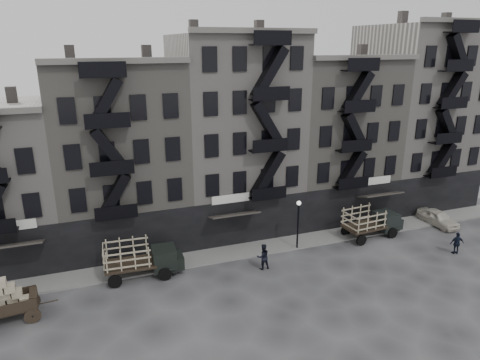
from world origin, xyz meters
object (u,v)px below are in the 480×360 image
object	(u,v)px
horse	(2,304)
stake_truck_west	(141,256)
car_east	(438,218)
pedestrian_mid	(263,257)
policeman	(457,243)
wagon	(5,297)
stake_truck_east	(372,220)

from	to	relation	value
horse	stake_truck_west	bearing A→B (deg)	-62.10
horse	car_east	world-z (taller)	horse
pedestrian_mid	policeman	bearing A→B (deg)	170.44
car_east	pedestrian_mid	xyz separation A→B (m)	(-18.60, -2.00, 0.30)
pedestrian_mid	policeman	world-z (taller)	pedestrian_mid
wagon	policeman	world-z (taller)	wagon
stake_truck_west	pedestrian_mid	distance (m)	8.99
stake_truck_west	policeman	size ratio (longest dim) A/B	3.06
policeman	stake_truck_west	bearing A→B (deg)	4.09
pedestrian_mid	car_east	bearing A→B (deg)	-172.39
wagon	pedestrian_mid	world-z (taller)	wagon
pedestrian_mid	stake_truck_west	bearing A→B (deg)	-11.41
stake_truck_west	horse	bearing A→B (deg)	-164.80
car_east	policeman	size ratio (longest dim) A/B	2.24
policeman	stake_truck_east	bearing A→B (deg)	-32.49
stake_truck_east	car_east	distance (m)	7.49
stake_truck_east	pedestrian_mid	world-z (taller)	stake_truck_east
horse	stake_truck_west	size ratio (longest dim) A/B	0.34
stake_truck_west	pedestrian_mid	bearing A→B (deg)	-9.68
policeman	pedestrian_mid	bearing A→B (deg)	4.75
horse	pedestrian_mid	distance (m)	17.60
wagon	stake_truck_east	bearing A→B (deg)	-0.39
policeman	wagon	bearing A→B (deg)	11.47
stake_truck_west	wagon	bearing A→B (deg)	-159.85
wagon	pedestrian_mid	distance (m)	17.23
wagon	stake_truck_east	distance (m)	28.48
pedestrian_mid	stake_truck_east	bearing A→B (deg)	-168.30
pedestrian_mid	wagon	bearing A→B (deg)	3.41
car_east	policeman	distance (m)	5.84
car_east	pedestrian_mid	distance (m)	18.71
horse	stake_truck_west	distance (m)	9.09
stake_truck_west	stake_truck_east	size ratio (longest dim) A/B	1.01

